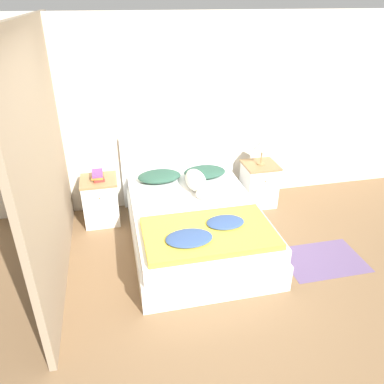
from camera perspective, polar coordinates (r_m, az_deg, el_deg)
The scene contains 14 objects.
ground_plane at distance 3.92m, azimuth 3.42°, elevation -15.95°, with size 16.00×16.00×0.00m, color brown.
wall_back at distance 5.11m, azimuth -2.74°, elevation 11.53°, with size 9.00×0.06×2.55m.
wall_side_left at distance 4.07m, azimuth -21.20°, elevation 5.30°, with size 0.06×3.10×2.55m.
bed at distance 4.52m, azimuth 0.58°, elevation -5.16°, with size 1.52×2.10×0.50m.
headboard at distance 5.30m, azimuth -2.03°, elevation 3.73°, with size 1.60×0.06×1.04m.
nightstand_left at distance 5.07m, azimuth -13.71°, elevation -1.24°, with size 0.46×0.46×0.62m.
nightstand_right at distance 5.44m, azimuth 10.14°, elevation 1.23°, with size 0.46×0.46×0.62m.
pillow_left at distance 5.02m, azimuth -4.99°, elevation 2.40°, with size 0.57×0.38×0.13m.
pillow_right at distance 5.13m, azimuth 1.96°, elevation 3.06°, with size 0.57×0.38×0.13m.
quilt at distance 3.88m, azimuth 2.45°, elevation -6.20°, with size 1.35×0.82×0.12m.
dog at distance 4.78m, azimuth 0.62°, elevation 1.67°, with size 0.25×0.71×0.23m.
book_stack at distance 4.92m, azimuth -14.16°, elevation 2.44°, with size 0.16×0.24×0.10m.
table_lamp at distance 5.20m, azimuth 10.70°, elevation 7.05°, with size 0.23×0.23×0.37m.
rug at distance 4.64m, azimuth 19.31°, elevation -9.69°, with size 0.91×0.64×0.00m.
Camera 1 is at (-0.83, -2.70, 2.71)m, focal length 35.00 mm.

